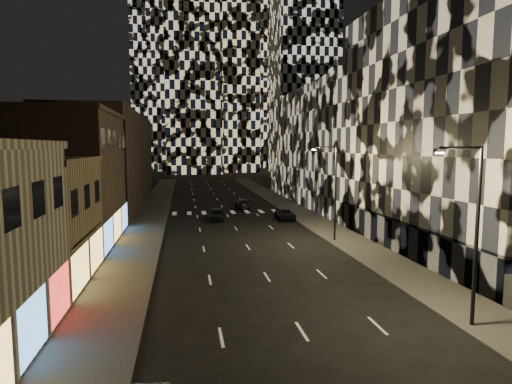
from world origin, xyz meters
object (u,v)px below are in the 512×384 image
object	(u,v)px
streetlight_far	(333,186)
car_dark_midlane	(217,214)
car_dark_oncoming	(243,204)
streetlight_near	(473,223)
car_dark_rightlane	(285,215)

from	to	relation	value
streetlight_far	car_dark_midlane	distance (m)	17.69
car_dark_midlane	car_dark_oncoming	distance (m)	10.59
streetlight_near	streetlight_far	distance (m)	20.00
streetlight_far	car_dark_rightlane	bearing A→B (deg)	97.00
streetlight_near	car_dark_midlane	bearing A→B (deg)	106.57
streetlight_near	car_dark_oncoming	bearing A→B (deg)	97.21
car_dark_oncoming	car_dark_rightlane	bearing A→B (deg)	111.67
streetlight_near	streetlight_far	xyz separation A→B (m)	(0.00, 20.00, 0.00)
streetlight_far	car_dark_rightlane	world-z (taller)	streetlight_far
car_dark_oncoming	car_dark_rightlane	distance (m)	11.28
car_dark_midlane	streetlight_near	bearing A→B (deg)	-66.29
streetlight_near	streetlight_far	bearing A→B (deg)	90.00
streetlight_far	car_dark_midlane	world-z (taller)	streetlight_far
car_dark_oncoming	streetlight_near	bearing A→B (deg)	98.58
car_dark_rightlane	streetlight_near	bearing A→B (deg)	-84.09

